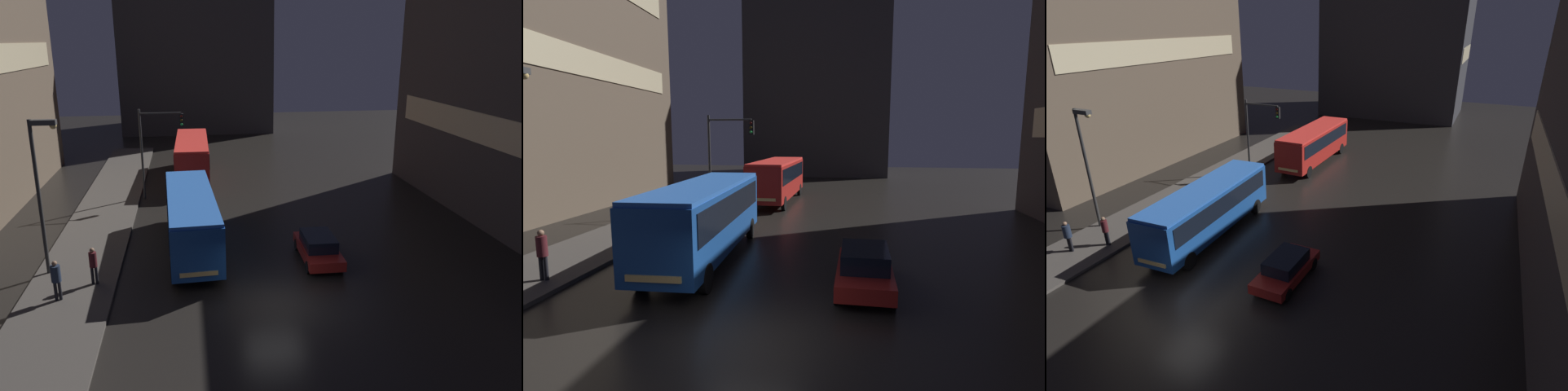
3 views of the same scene
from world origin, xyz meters
TOP-DOWN VIEW (x-y plane):
  - ground_plane at (0.00, 0.00)m, footprint 120.00×120.00m
  - sidewalk_left at (-9.00, 10.00)m, footprint 4.00×48.00m
  - building_far_backdrop at (-1.99, 47.39)m, footprint 18.07×12.00m
  - bus_near at (-3.42, 6.53)m, footprint 2.93×10.32m
  - bus_far at (-3.12, 21.81)m, footprint 2.80×10.40m
  - car_taxi at (3.00, 4.17)m, footprint 1.91×4.36m
  - pedestrian_near at (-9.28, 1.44)m, footprint 0.58×0.58m
  - pedestrian_mid at (-7.97, 2.81)m, footprint 0.47×0.47m
  - traffic_light_main at (-5.64, 16.28)m, footprint 3.08×0.35m
  - street_lamp_sidewalk at (-10.14, 4.33)m, footprint 1.25×0.36m

SIDE VIEW (x-z plane):
  - ground_plane at x=0.00m, z-range 0.00..0.00m
  - sidewalk_left at x=-9.00m, z-range 0.00..0.15m
  - car_taxi at x=3.00m, z-range 0.02..1.43m
  - pedestrian_mid at x=-7.97m, z-range 0.31..2.08m
  - pedestrian_near at x=-9.28m, z-range 0.35..2.18m
  - bus_near at x=-3.42m, z-range 0.37..3.56m
  - bus_far at x=-3.12m, z-range 0.38..3.63m
  - traffic_light_main at x=-5.64m, z-range 1.11..7.55m
  - street_lamp_sidewalk at x=-10.14m, z-range 1.37..8.83m
  - building_far_backdrop at x=-1.99m, z-range 0.00..25.72m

